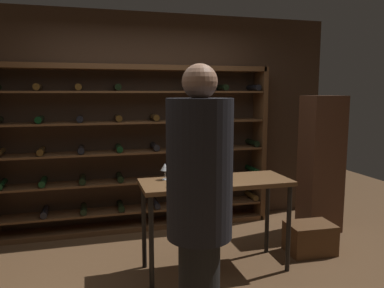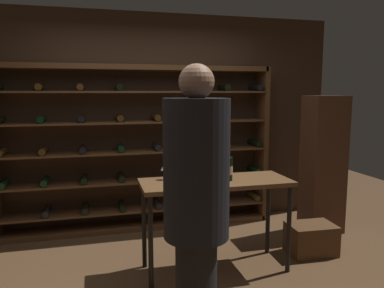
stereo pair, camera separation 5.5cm
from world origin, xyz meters
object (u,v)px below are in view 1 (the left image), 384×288
display_cabinet (321,164)px  wine_glass_stemmed_left (174,177)px  person_guest_khaki (199,200)px  wine_bottle_red_label (211,165)px  wine_rack (137,149)px  tasting_table (216,190)px  wine_crate (310,238)px  wine_bottle_green_slim (228,167)px  wine_glass_stemmed_center (165,168)px

display_cabinet → wine_glass_stemmed_left: bearing=-158.2°
person_guest_khaki → wine_bottle_red_label: 1.21m
wine_bottle_red_label → wine_glass_stemmed_left: 0.44m
wine_rack → tasting_table: size_ratio=2.37×
wine_rack → wine_bottle_red_label: size_ratio=8.82×
wine_crate → display_cabinet: bearing=49.5°
wine_glass_stemmed_left → person_guest_khaki: bearing=-93.1°
tasting_table → person_guest_khaki: person_guest_khaki is taller
wine_rack → wine_glass_stemmed_left: wine_rack is taller
display_cabinet → wine_crate: bearing=-130.5°
wine_crate → wine_bottle_red_label: (-1.12, -0.04, 0.85)m
person_guest_khaki → display_cabinet: person_guest_khaki is taller
tasting_table → wine_crate: tasting_table is taller
wine_crate → wine_glass_stemmed_left: bearing=-171.4°
wine_bottle_red_label → wine_glass_stemmed_left: (-0.39, -0.19, -0.04)m
wine_rack → person_guest_khaki: 2.39m
wine_crate → wine_bottle_green_slim: (-0.98, -0.12, 0.84)m
wine_rack → wine_glass_stemmed_center: size_ratio=21.36×
wine_rack → wine_crate: (1.66, -1.22, -0.84)m
person_guest_khaki → wine_crate: (1.57, 1.17, -0.87)m
tasting_table → wine_bottle_red_label: wine_bottle_red_label is taller
wine_bottle_green_slim → wine_glass_stemmed_left: 0.55m
tasting_table → wine_glass_stemmed_left: wine_glass_stemmed_left is taller
tasting_table → person_guest_khaki: (-0.48, -1.08, 0.25)m
wine_bottle_green_slim → wine_glass_stemmed_left: (-0.54, -0.11, -0.03)m
tasting_table → wine_rack: bearing=113.6°
wine_crate → wine_glass_stemmed_left: size_ratio=3.72×
person_guest_khaki → wine_crate: person_guest_khaki is taller
wine_crate → wine_glass_stemmed_center: bearing=177.7°
wine_crate → wine_glass_stemmed_left: 1.73m
person_guest_khaki → display_cabinet: (2.05, 1.74, -0.20)m
wine_crate → wine_bottle_green_slim: bearing=-173.2°
wine_bottle_green_slim → display_cabinet: bearing=25.1°
person_guest_khaki → wine_glass_stemmed_center: bearing=32.9°
tasting_table → wine_bottle_green_slim: 0.25m
wine_bottle_red_label → wine_glass_stemmed_center: wine_bottle_red_label is taller
person_guest_khaki → wine_glass_stemmed_left: 0.94m
display_cabinet → wine_bottle_green_slim: 1.63m
wine_rack → display_cabinet: size_ratio=2.01×
wine_glass_stemmed_center → wine_glass_stemmed_left: size_ratio=1.20×
person_guest_khaki → wine_bottle_green_slim: person_guest_khaki is taller
wine_glass_stemmed_left → wine_bottle_green_slim: bearing=11.9°
wine_rack → tasting_table: (0.57, -1.30, -0.22)m
wine_rack → wine_glass_stemmed_left: size_ratio=25.66×
tasting_table → wine_glass_stemmed_center: wine_glass_stemmed_center is taller
wine_rack → tasting_table: wine_rack is taller
wine_rack → person_guest_khaki: size_ratio=1.78×
tasting_table → wine_bottle_green_slim: (0.11, -0.03, 0.22)m
person_guest_khaki → wine_crate: 2.14m
wine_rack → person_guest_khaki: bearing=-87.9°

